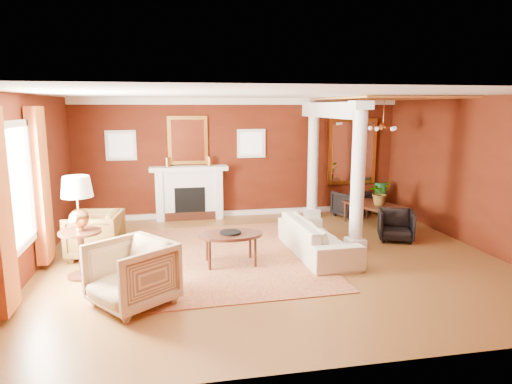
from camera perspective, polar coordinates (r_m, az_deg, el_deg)
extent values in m
plane|color=brown|center=(8.27, 2.08, -8.40)|extent=(8.00, 8.00, 0.00)
cube|color=#53190B|center=(11.32, -1.87, 4.32)|extent=(8.00, 0.04, 2.90)
cube|color=#53190B|center=(4.65, 12.01, -5.15)|extent=(8.00, 0.04, 2.90)
cube|color=#53190B|center=(8.03, -26.89, 0.55)|extent=(0.04, 7.00, 2.90)
cube|color=#53190B|center=(9.64, 26.02, 2.13)|extent=(0.04, 7.00, 2.90)
cube|color=white|center=(7.82, 2.23, 12.13)|extent=(8.00, 7.00, 0.04)
cube|color=white|center=(11.15, -8.32, -0.31)|extent=(1.60, 0.34, 1.20)
cube|color=black|center=(11.01, -8.25, -1.24)|extent=(0.72, 0.03, 0.70)
cube|color=black|center=(11.08, -8.21, -3.01)|extent=(1.20, 0.05, 0.20)
cube|color=white|center=(11.01, -8.40, 2.93)|extent=(1.85, 0.42, 0.10)
cube|color=white|center=(11.11, -11.92, -0.46)|extent=(0.16, 0.40, 1.20)
cube|color=white|center=(11.17, -4.72, -0.21)|extent=(0.16, 0.40, 1.20)
cube|color=gold|center=(11.11, -8.53, 6.42)|extent=(0.95, 0.06, 1.15)
cube|color=white|center=(11.07, -8.52, 6.40)|extent=(0.78, 0.02, 0.98)
cube|color=white|center=(11.17, -16.53, 5.60)|extent=(0.70, 0.06, 0.70)
cube|color=white|center=(11.13, -16.54, 5.59)|extent=(0.54, 0.02, 0.54)
cube|color=white|center=(11.30, -0.60, 6.09)|extent=(0.70, 0.06, 0.70)
cube|color=white|center=(11.27, -0.57, 6.08)|extent=(0.54, 0.02, 0.54)
cube|color=white|center=(7.44, -28.08, 0.51)|extent=(0.03, 1.30, 1.70)
cube|color=white|center=(8.09, -26.42, 1.38)|extent=(0.08, 0.10, 1.90)
cube|color=#9E4D1B|center=(8.38, -25.35, 0.71)|extent=(0.18, 0.55, 2.60)
cube|color=white|center=(9.02, 12.29, -6.33)|extent=(0.34, 0.34, 0.20)
cylinder|color=white|center=(8.73, 12.64, 2.18)|extent=(0.26, 0.26, 2.50)
cube|color=white|center=(8.64, 12.99, 10.53)|extent=(0.36, 0.36, 0.16)
cube|color=white|center=(11.46, 7.00, -2.53)|extent=(0.34, 0.34, 0.20)
cylinder|color=white|center=(11.24, 7.15, 4.19)|extent=(0.26, 0.26, 2.50)
cube|color=white|center=(11.17, 7.30, 10.68)|extent=(0.36, 0.36, 0.16)
cube|color=white|center=(10.13, 9.26, 10.08)|extent=(0.30, 3.20, 0.32)
cube|color=#CD823C|center=(10.44, 15.64, 11.21)|extent=(2.30, 3.40, 0.04)
cube|color=gold|center=(12.07, 11.92, 4.97)|extent=(1.30, 0.06, 1.70)
cube|color=white|center=(12.04, 11.99, 4.95)|extent=(1.10, 0.02, 1.50)
cylinder|color=#BB783A|center=(10.51, 15.68, 9.59)|extent=(0.02, 0.02, 0.65)
sphere|color=#BB783A|center=(10.52, 15.59, 7.83)|extent=(0.20, 0.20, 0.20)
sphere|color=beige|center=(10.65, 16.95, 7.62)|extent=(0.09, 0.09, 0.09)
sphere|color=beige|center=(10.80, 15.37, 7.74)|extent=(0.09, 0.09, 0.09)
sphere|color=beige|center=(10.57, 14.08, 7.75)|extent=(0.09, 0.09, 0.09)
sphere|color=beige|center=(10.27, 14.86, 7.64)|extent=(0.09, 0.09, 0.09)
sphere|color=beige|center=(10.32, 16.68, 7.56)|extent=(0.09, 0.09, 0.09)
cube|color=white|center=(11.21, -1.88, 11.27)|extent=(8.00, 0.08, 0.16)
cube|color=white|center=(11.52, -1.80, -2.59)|extent=(8.00, 0.08, 0.12)
cube|color=maroon|center=(8.44, -3.25, -7.95)|extent=(3.29, 4.30, 0.02)
imported|color=beige|center=(8.48, 7.71, -4.90)|extent=(0.73, 2.26, 0.87)
imported|color=black|center=(8.76, -19.51, -4.78)|extent=(0.94, 0.99, 0.92)
imported|color=#CCB388|center=(6.51, -15.30, -9.51)|extent=(1.31, 1.32, 1.00)
cylinder|color=black|center=(7.86, -3.21, -5.38)|extent=(1.10, 1.10, 0.05)
cylinder|color=black|center=(7.67, -5.82, -8.01)|extent=(0.05, 0.05, 0.50)
cylinder|color=black|center=(7.77, -0.09, -7.71)|extent=(0.05, 0.05, 0.50)
cylinder|color=black|center=(8.13, -6.13, -6.93)|extent=(0.05, 0.05, 0.50)
cylinder|color=black|center=(8.23, -0.74, -6.66)|extent=(0.05, 0.05, 0.50)
imported|color=black|center=(7.87, -3.56, -4.28)|extent=(0.17, 0.05, 0.24)
cylinder|color=black|center=(7.96, -20.79, -9.72)|extent=(0.48, 0.48, 0.04)
cylinder|color=black|center=(7.85, -20.95, -7.31)|extent=(0.10, 0.10, 0.74)
cylinder|color=black|center=(7.75, -21.14, -4.69)|extent=(0.66, 0.66, 0.04)
sphere|color=#BB783A|center=(7.70, -21.25, -3.12)|extent=(0.31, 0.31, 0.31)
cylinder|color=#BB783A|center=(7.65, -21.36, -1.53)|extent=(0.03, 0.03, 0.33)
cone|color=beige|center=(7.60, -21.51, 0.64)|extent=(0.48, 0.48, 0.33)
imported|color=black|center=(10.72, 14.87, -2.07)|extent=(0.93, 1.54, 0.81)
imported|color=black|center=(9.73, 17.11, -3.81)|extent=(0.86, 0.83, 0.69)
imported|color=black|center=(11.50, 11.73, -1.29)|extent=(0.88, 0.86, 0.72)
sphere|color=#154422|center=(12.09, 15.19, -1.84)|extent=(0.34, 0.34, 0.34)
cylinder|color=#154422|center=(12.05, 15.25, -0.74)|extent=(0.30, 0.30, 0.79)
imported|color=#26591E|center=(10.60, 15.30, 1.19)|extent=(0.68, 0.71, 0.43)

